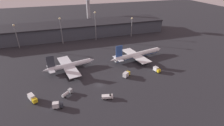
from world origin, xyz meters
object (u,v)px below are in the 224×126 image
at_px(service_vehicle_4, 32,98).
at_px(airplane_0, 70,65).
at_px(airplane_1, 137,55).
at_px(service_vehicle_1, 157,69).
at_px(service_vehicle_0, 107,96).
at_px(control_tower, 88,1).
at_px(service_vehicle_2, 67,93).
at_px(service_vehicle_5, 57,105).
at_px(service_vehicle_3, 126,74).

bearing_deg(service_vehicle_4, airplane_0, 113.40).
distance_m(airplane_1, service_vehicle_1, 23.32).
xyz_separation_m(service_vehicle_0, control_tower, (19.26, 152.05, 27.70)).
bearing_deg(service_vehicle_4, control_tower, 129.26).
bearing_deg(service_vehicle_0, control_tower, 94.19).
relative_size(service_vehicle_0, service_vehicle_2, 0.98).
bearing_deg(service_vehicle_4, service_vehicle_2, 59.16).
xyz_separation_m(service_vehicle_2, service_vehicle_5, (-5.55, -8.98, 0.31)).
distance_m(airplane_1, control_tower, 115.93).
height_order(service_vehicle_1, service_vehicle_5, service_vehicle_5).
bearing_deg(service_vehicle_5, service_vehicle_4, 148.15).
relative_size(airplane_0, service_vehicle_4, 5.08).
xyz_separation_m(service_vehicle_0, service_vehicle_5, (-26.07, 0.43, 0.56)).
bearing_deg(service_vehicle_0, service_vehicle_1, 34.77).
bearing_deg(service_vehicle_2, airplane_0, 41.48).
height_order(airplane_1, service_vehicle_0, airplane_1).
bearing_deg(service_vehicle_5, airplane_1, 38.75).
relative_size(airplane_0, control_tower, 0.73).
bearing_deg(service_vehicle_1, service_vehicle_3, -108.37).
distance_m(service_vehicle_1, service_vehicle_4, 78.92).
xyz_separation_m(service_vehicle_0, service_vehicle_4, (-38.49, 10.11, 0.61)).
height_order(service_vehicle_1, service_vehicle_3, service_vehicle_3).
bearing_deg(control_tower, airplane_1, -81.49).
height_order(service_vehicle_3, service_vehicle_5, service_vehicle_3).
xyz_separation_m(service_vehicle_1, service_vehicle_2, (-60.61, -7.91, -0.30)).
bearing_deg(service_vehicle_2, control_tower, 34.09).
relative_size(service_vehicle_1, control_tower, 0.11).
bearing_deg(service_vehicle_2, service_vehicle_5, -162.04).
relative_size(airplane_1, service_vehicle_3, 7.96).
bearing_deg(service_vehicle_3, service_vehicle_4, 149.61).
height_order(service_vehicle_5, control_tower, control_tower).
height_order(airplane_1, service_vehicle_5, airplane_1).
height_order(service_vehicle_2, service_vehicle_5, service_vehicle_5).
xyz_separation_m(airplane_1, service_vehicle_0, (-35.98, -40.23, -2.09)).
distance_m(service_vehicle_0, service_vehicle_2, 22.58).
relative_size(service_vehicle_3, control_tower, 0.12).
xyz_separation_m(service_vehicle_1, service_vehicle_3, (-22.22, 0.17, 0.09)).
distance_m(airplane_1, service_vehicle_5, 73.73).
bearing_deg(control_tower, service_vehicle_4, -112.14).
distance_m(service_vehicle_1, control_tower, 139.01).
xyz_separation_m(service_vehicle_0, service_vehicle_1, (40.09, 17.32, 0.55)).
xyz_separation_m(service_vehicle_4, control_tower, (57.75, 141.94, 27.09)).
xyz_separation_m(airplane_1, control_tower, (-16.72, 111.82, 25.61)).
distance_m(service_vehicle_0, service_vehicle_5, 26.08).
bearing_deg(service_vehicle_2, airplane_1, -11.72).
relative_size(service_vehicle_0, control_tower, 0.13).
xyz_separation_m(airplane_0, service_vehicle_1, (56.43, -21.15, -1.34)).
xyz_separation_m(airplane_1, service_vehicle_3, (-18.12, -22.73, -1.45)).
bearing_deg(service_vehicle_5, control_tower, 79.43).
bearing_deg(airplane_1, airplane_0, 170.88).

